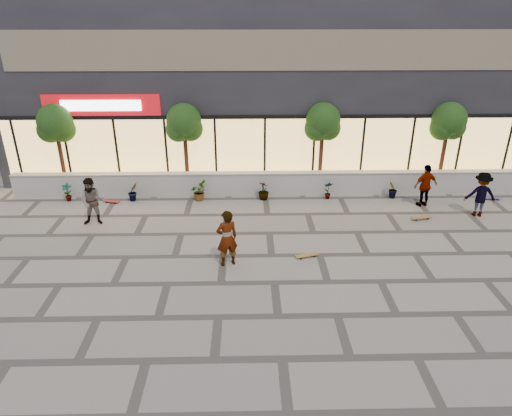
{
  "coord_description": "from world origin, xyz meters",
  "views": [
    {
      "loc": [
        -0.82,
        -11.72,
        7.84
      ],
      "look_at": [
        -0.51,
        2.67,
        1.3
      ],
      "focal_mm": 32.0,
      "sensor_mm": 36.0,
      "label": 1
    }
  ],
  "objects_px": {
    "skater_left": "(92,202)",
    "skater_right_near": "(426,186)",
    "tree_west": "(56,126)",
    "skater_right_far": "(481,194)",
    "skateboard_right_far": "(492,198)",
    "skateboard_left": "(111,201)",
    "skateboard_right_near": "(421,218)",
    "tree_mideast": "(323,124)",
    "skater_center": "(227,238)",
    "tree_east": "(448,123)",
    "skateboard_center": "(307,255)",
    "tree_midwest": "(184,125)"
  },
  "relations": [
    {
      "from": "skateboard_right_far",
      "to": "skateboard_left",
      "type": "bearing_deg",
      "value": -171.77
    },
    {
      "from": "skater_center",
      "to": "skateboard_left",
      "type": "distance_m",
      "value": 7.28
    },
    {
      "from": "skateboard_left",
      "to": "skateboard_right_far",
      "type": "distance_m",
      "value": 16.4
    },
    {
      "from": "tree_east",
      "to": "skateboard_right_far",
      "type": "height_order",
      "value": "tree_east"
    },
    {
      "from": "tree_west",
      "to": "skateboard_center",
      "type": "distance_m",
      "value": 12.27
    },
    {
      "from": "skater_right_far",
      "to": "skateboard_right_near",
      "type": "height_order",
      "value": "skater_right_far"
    },
    {
      "from": "tree_west",
      "to": "skater_right_near",
      "type": "xyz_separation_m",
      "value": [
        15.56,
        -2.07,
        -2.08
      ]
    },
    {
      "from": "tree_east",
      "to": "skater_left",
      "type": "relative_size",
      "value": 2.1
    },
    {
      "from": "tree_west",
      "to": "skateboard_right_far",
      "type": "xyz_separation_m",
      "value": [
        18.8,
        -1.5,
        -2.91
      ]
    },
    {
      "from": "tree_east",
      "to": "skateboard_left",
      "type": "xyz_separation_m",
      "value": [
        -14.6,
        -1.5,
        -2.91
      ]
    },
    {
      "from": "skateboard_center",
      "to": "skater_right_far",
      "type": "bearing_deg",
      "value": 7.86
    },
    {
      "from": "skater_center",
      "to": "tree_east",
      "type": "bearing_deg",
      "value": -165.41
    },
    {
      "from": "skateboard_center",
      "to": "skateboard_right_far",
      "type": "xyz_separation_m",
      "value": [
        8.62,
        4.71,
        -0.0
      ]
    },
    {
      "from": "skateboard_right_near",
      "to": "skateboard_left",
      "type": "bearing_deg",
      "value": 159.31
    },
    {
      "from": "tree_mideast",
      "to": "skateboard_left",
      "type": "height_order",
      "value": "tree_mideast"
    },
    {
      "from": "skater_left",
      "to": "skateboard_right_near",
      "type": "xyz_separation_m",
      "value": [
        12.71,
        0.1,
        -0.85
      ]
    },
    {
      "from": "tree_mideast",
      "to": "skater_center",
      "type": "xyz_separation_m",
      "value": [
        -3.97,
        -6.59,
        -2.02
      ]
    },
    {
      "from": "skater_left",
      "to": "skater_right_far",
      "type": "relative_size",
      "value": 1.03
    },
    {
      "from": "tree_midwest",
      "to": "tree_east",
      "type": "bearing_deg",
      "value": 0.0
    },
    {
      "from": "tree_east",
      "to": "skater_center",
      "type": "bearing_deg",
      "value": -145.15
    },
    {
      "from": "tree_west",
      "to": "skater_right_far",
      "type": "relative_size",
      "value": 2.15
    },
    {
      "from": "tree_east",
      "to": "skater_center",
      "type": "height_order",
      "value": "tree_east"
    },
    {
      "from": "skater_left",
      "to": "skateboard_left",
      "type": "height_order",
      "value": "skater_left"
    },
    {
      "from": "skater_right_near",
      "to": "skater_center",
      "type": "bearing_deg",
      "value": 13.5
    },
    {
      "from": "skater_right_far",
      "to": "skater_center",
      "type": "bearing_deg",
      "value": 29.42
    },
    {
      "from": "skateboard_right_near",
      "to": "skateboard_right_far",
      "type": "bearing_deg",
      "value": 14.73
    },
    {
      "from": "tree_east",
      "to": "skateboard_right_near",
      "type": "xyz_separation_m",
      "value": [
        -1.96,
        -3.4,
        -2.9
      ]
    },
    {
      "from": "skateboard_left",
      "to": "skateboard_right_near",
      "type": "distance_m",
      "value": 12.78
    },
    {
      "from": "skateboard_left",
      "to": "skater_center",
      "type": "bearing_deg",
      "value": -32.77
    },
    {
      "from": "tree_east",
      "to": "skater_left",
      "type": "bearing_deg",
      "value": -166.58
    },
    {
      "from": "tree_west",
      "to": "skater_right_near",
      "type": "bearing_deg",
      "value": -7.59
    },
    {
      "from": "skater_left",
      "to": "skater_right_near",
      "type": "bearing_deg",
      "value": 2.72
    },
    {
      "from": "skater_right_near",
      "to": "skateboard_center",
      "type": "xyz_separation_m",
      "value": [
        -5.39,
        -4.13,
        -0.83
      ]
    },
    {
      "from": "skater_right_near",
      "to": "skater_right_far",
      "type": "bearing_deg",
      "value": 135.99
    },
    {
      "from": "skater_center",
      "to": "skater_left",
      "type": "height_order",
      "value": "skater_center"
    },
    {
      "from": "tree_west",
      "to": "skateboard_right_near",
      "type": "xyz_separation_m",
      "value": [
        15.04,
        -3.4,
        -2.9
      ]
    },
    {
      "from": "skater_center",
      "to": "skateboard_right_near",
      "type": "height_order",
      "value": "skater_center"
    },
    {
      "from": "skateboard_left",
      "to": "skateboard_right_near",
      "type": "relative_size",
      "value": 0.85
    },
    {
      "from": "skateboard_right_far",
      "to": "skateboard_center",
      "type": "bearing_deg",
      "value": -143.14
    },
    {
      "from": "tree_midwest",
      "to": "skateboard_right_far",
      "type": "distance_m",
      "value": 13.7
    },
    {
      "from": "tree_east",
      "to": "skater_right_far",
      "type": "relative_size",
      "value": 2.15
    },
    {
      "from": "skater_right_near",
      "to": "tree_west",
      "type": "bearing_deg",
      "value": -23.46
    },
    {
      "from": "skater_left",
      "to": "skateboard_center",
      "type": "relative_size",
      "value": 2.29
    },
    {
      "from": "tree_east",
      "to": "skateboard_right_far",
      "type": "relative_size",
      "value": 5.11
    },
    {
      "from": "tree_east",
      "to": "skateboard_right_far",
      "type": "bearing_deg",
      "value": -39.81
    },
    {
      "from": "skateboard_right_near",
      "to": "skater_left",
      "type": "bearing_deg",
      "value": 168.3
    },
    {
      "from": "tree_mideast",
      "to": "skateboard_right_near",
      "type": "xyz_separation_m",
      "value": [
        3.54,
        -3.4,
        -2.9
      ]
    },
    {
      "from": "skater_left",
      "to": "skateboard_right_far",
      "type": "height_order",
      "value": "skater_left"
    },
    {
      "from": "skateboard_center",
      "to": "skateboard_right_near",
      "type": "height_order",
      "value": "skateboard_right_near"
    },
    {
      "from": "tree_mideast",
      "to": "skater_right_near",
      "type": "relative_size",
      "value": 2.16
    }
  ]
}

